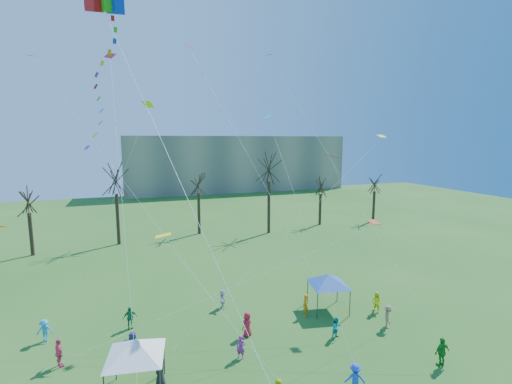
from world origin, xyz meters
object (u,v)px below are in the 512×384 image
object	(u,v)px
distant_building	(236,163)
big_box_kite	(108,85)
canopy_tent_white	(135,348)
canopy_tent_blue	(328,280)

from	to	relation	value
distant_building	big_box_kite	bearing A→B (deg)	-111.72
big_box_kite	distant_building	bearing A→B (deg)	68.28
distant_building	canopy_tent_white	world-z (taller)	distant_building
distant_building	big_box_kite	distance (m)	79.66
distant_building	canopy_tent_blue	world-z (taller)	distant_building
distant_building	canopy_tent_blue	xyz separation A→B (m)	(-13.33, -72.01, -4.88)
big_box_kite	canopy_tent_blue	bearing A→B (deg)	5.18
distant_building	canopy_tent_white	distance (m)	82.31
big_box_kite	canopy_tent_white	size ratio (longest dim) A/B	5.97
canopy_tent_white	big_box_kite	bearing A→B (deg)	101.96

